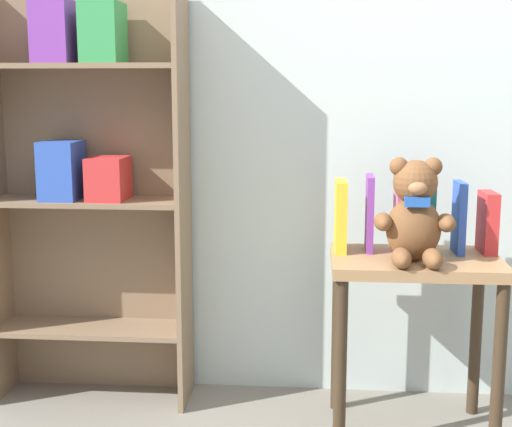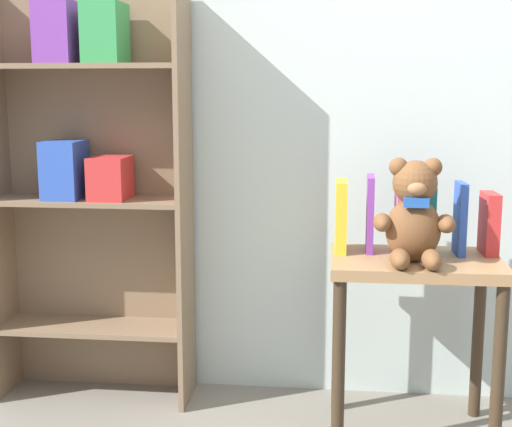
{
  "view_description": "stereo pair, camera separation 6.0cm",
  "coord_description": "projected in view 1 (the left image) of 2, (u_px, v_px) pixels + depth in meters",
  "views": [
    {
      "loc": [
        -0.23,
        -1.25,
        1.13
      ],
      "look_at": [
        -0.42,
        1.06,
        0.72
      ],
      "focal_mm": 50.0,
      "sensor_mm": 36.0,
      "label": 1
    },
    {
      "loc": [
        -0.17,
        -1.24,
        1.13
      ],
      "look_at": [
        -0.42,
        1.06,
        0.72
      ],
      "focal_mm": 50.0,
      "sensor_mm": 36.0,
      "label": 2
    }
  ],
  "objects": [
    {
      "name": "book_standing_red",
      "position": [
        488.0,
        222.0,
        2.33
      ],
      "size": [
        0.05,
        0.13,
        0.2
      ],
      "primitive_type": "cube",
      "rotation": [
        0.0,
        0.0,
        0.03
      ],
      "color": "red",
      "rests_on": "display_table"
    },
    {
      "name": "book_standing_pink",
      "position": [
        399.0,
        219.0,
        2.34
      ],
      "size": [
        0.03,
        0.11,
        0.22
      ],
      "primitive_type": "cube",
      "rotation": [
        0.0,
        0.0,
        0.01
      ],
      "color": "#D17093",
      "rests_on": "display_table"
    },
    {
      "name": "wall_back",
      "position": [
        382.0,
        54.0,
        2.52
      ],
      "size": [
        4.8,
        0.06,
        2.5
      ],
      "color": "silver",
      "rests_on": "ground_plane"
    },
    {
      "name": "book_standing_blue",
      "position": [
        459.0,
        218.0,
        2.32
      ],
      "size": [
        0.03,
        0.12,
        0.24
      ],
      "primitive_type": "cube",
      "rotation": [
        0.0,
        0.0,
        0.03
      ],
      "color": "#2D51B7",
      "rests_on": "display_table"
    },
    {
      "name": "book_standing_yellow",
      "position": [
        341.0,
        216.0,
        2.35
      ],
      "size": [
        0.04,
        0.15,
        0.23
      ],
      "primitive_type": "cube",
      "rotation": [
        0.0,
        0.0,
        0.02
      ],
      "color": "gold",
      "rests_on": "display_table"
    },
    {
      "name": "book_standing_purple",
      "position": [
        369.0,
        213.0,
        2.36
      ],
      "size": [
        0.03,
        0.14,
        0.25
      ],
      "primitive_type": "cube",
      "rotation": [
        0.0,
        0.0,
        -0.02
      ],
      "color": "purple",
      "rests_on": "display_table"
    },
    {
      "name": "book_standing_teal",
      "position": [
        428.0,
        219.0,
        2.34
      ],
      "size": [
        0.03,
        0.13,
        0.22
      ],
      "primitive_type": "cube",
      "rotation": [
        0.0,
        0.0,
        -0.01
      ],
      "color": "teal",
      "rests_on": "display_table"
    },
    {
      "name": "teddy_bear",
      "position": [
        415.0,
        215.0,
        2.2
      ],
      "size": [
        0.25,
        0.23,
        0.32
      ],
      "color": "brown",
      "rests_on": "display_table"
    },
    {
      "name": "bookshelf_side",
      "position": [
        89.0,
        171.0,
        2.54
      ],
      "size": [
        0.71,
        0.24,
        1.47
      ],
      "color": "#7F664C",
      "rests_on": "ground_plane"
    },
    {
      "name": "display_table",
      "position": [
        414.0,
        292.0,
        2.3
      ],
      "size": [
        0.54,
        0.37,
        0.6
      ],
      "color": "#9E754C",
      "rests_on": "ground_plane"
    }
  ]
}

